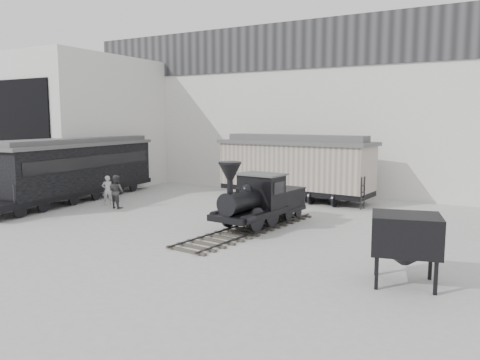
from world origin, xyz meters
The scene contains 9 objects.
ground centered at (0.00, 0.00, 0.00)m, with size 90.00×90.00×0.00m, color #9E9E9B.
north_wall centered at (0.00, 14.98, 5.55)m, with size 34.00×2.51×11.00m.
west_pavilion centered at (-14.50, 9.96, 4.49)m, with size 7.00×12.11×9.00m.
locomotive centered at (1.95, 3.41, 1.11)m, with size 2.87×8.68×3.01m.
boxcar centered at (0.48, 11.29, 2.04)m, with size 9.76×3.97×3.89m.
passenger_coach centered at (-10.73, 4.72, 1.89)m, with size 3.97×13.00×3.43m.
visitor_a centered at (-8.06, 4.50, 0.83)m, with size 0.60×0.40×1.66m, color silver.
visitor_b centered at (-6.88, 3.97, 0.91)m, with size 0.89×0.69×1.82m, color #3E3E3E.
coal_hopper centered at (8.90, -0.96, 1.35)m, with size 2.19×1.93×2.06m.
Camera 1 is at (11.03, -14.75, 4.74)m, focal length 35.00 mm.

